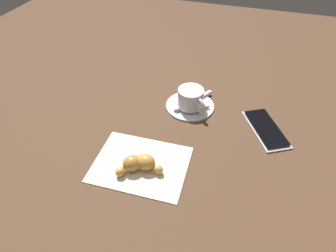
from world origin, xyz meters
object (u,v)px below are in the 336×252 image
Objects in this scene: teaspoon at (188,103)px; cell_phone at (266,129)px; saucer at (190,105)px; espresso_cup at (191,98)px; sugar_packet at (197,107)px; napkin at (141,164)px; croissant at (139,164)px.

cell_phone is at bearing -98.73° from teaspoon.
teaspoon reaches higher than saucer.
espresso_cup is 1.32× the size of sugar_packet.
napkin is (-0.22, 0.06, -0.03)m from espresso_cup.
espresso_cup is 0.24m from croissant.
cell_phone is (0.21, -0.25, -0.02)m from croissant.
croissant is at bearing 169.43° from teaspoon.
teaspoon is 0.24m from croissant.
espresso_cup is 0.83× the size of croissant.
espresso_cup is at bearing -159.75° from saucer.
cell_phone is (-0.03, -0.20, -0.01)m from teaspoon.
croissant reaches higher than sugar_packet.
espresso_cup reaches higher than teaspoon.
sugar_packet is at bearing -98.76° from espresso_cup.
saucer is 1.30× the size of croissant.
saucer is at bearing -57.17° from teaspoon.
espresso_cup is at bearing 82.51° from cell_phone.
cell_phone is at bearing -50.12° from croissant.
saucer is 0.03m from espresso_cup.
teaspoon is 0.21m from cell_phone.
napkin is at bearing 165.57° from espresso_cup.
espresso_cup reaches higher than saucer.
cell_phone is (-0.03, -0.20, -0.00)m from saucer.
sugar_packet is (-0.00, -0.02, -0.02)m from espresso_cup.
croissant is at bearing 167.22° from espresso_cup.
sugar_packet is at bearing -107.18° from teaspoon.
cell_phone is at bearing -48.24° from sugar_packet.
napkin is at bearing 167.94° from teaspoon.
teaspoon is at bearing -10.57° from croissant.
espresso_cup reaches higher than napkin.
teaspoon reaches higher than cell_phone.
espresso_cup is at bearing 130.36° from sugar_packet.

